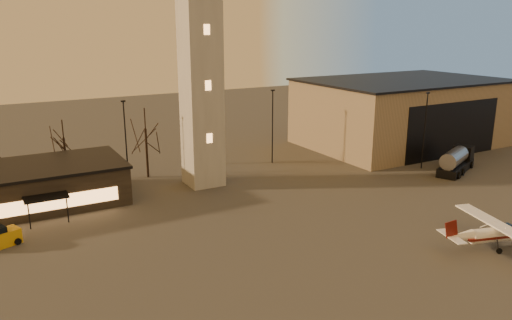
{
  "coord_description": "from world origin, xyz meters",
  "views": [
    {
      "loc": [
        -22.44,
        -22.95,
        18.51
      ],
      "look_at": [
        -2.32,
        13.0,
        7.3
      ],
      "focal_mm": 35.0,
      "sensor_mm": 36.0,
      "label": 1
    }
  ],
  "objects_px": {
    "hangar": "(402,112)",
    "fuel_truck": "(456,162)",
    "control_tower": "(200,45)",
    "cessna_front": "(495,237)",
    "service_cart": "(1,238)"
  },
  "relations": [
    {
      "from": "hangar",
      "to": "fuel_truck",
      "type": "relative_size",
      "value": 3.49
    },
    {
      "from": "hangar",
      "to": "control_tower",
      "type": "bearing_deg",
      "value": -173.69
    },
    {
      "from": "cessna_front",
      "to": "fuel_truck",
      "type": "bearing_deg",
      "value": 63.26
    },
    {
      "from": "fuel_truck",
      "to": "service_cart",
      "type": "distance_m",
      "value": 53.04
    },
    {
      "from": "hangar",
      "to": "service_cart",
      "type": "bearing_deg",
      "value": -168.77
    },
    {
      "from": "control_tower",
      "to": "hangar",
      "type": "height_order",
      "value": "control_tower"
    },
    {
      "from": "control_tower",
      "to": "cessna_front",
      "type": "bearing_deg",
      "value": -62.85
    },
    {
      "from": "cessna_front",
      "to": "service_cart",
      "type": "xyz_separation_m",
      "value": [
        -36.92,
        20.97,
        -0.3
      ]
    },
    {
      "from": "control_tower",
      "to": "cessna_front",
      "type": "relative_size",
      "value": 3.11
    },
    {
      "from": "cessna_front",
      "to": "service_cart",
      "type": "distance_m",
      "value": 42.45
    },
    {
      "from": "fuel_truck",
      "to": "service_cart",
      "type": "height_order",
      "value": "fuel_truck"
    },
    {
      "from": "cessna_front",
      "to": "fuel_truck",
      "type": "relative_size",
      "value": 1.2
    },
    {
      "from": "service_cart",
      "to": "control_tower",
      "type": "bearing_deg",
      "value": -3.0
    },
    {
      "from": "fuel_truck",
      "to": "service_cart",
      "type": "bearing_deg",
      "value": 151.73
    },
    {
      "from": "hangar",
      "to": "fuel_truck",
      "type": "height_order",
      "value": "hangar"
    }
  ]
}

